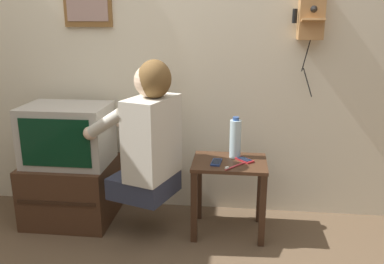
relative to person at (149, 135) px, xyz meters
name	(u,v)px	position (x,y,z in m)	size (l,w,h in m)	color
wall_back	(167,36)	(0.04, 0.48, 0.58)	(6.80, 0.05, 2.55)	beige
side_table	(229,179)	(0.51, 0.11, -0.31)	(0.48, 0.37, 0.51)	#422819
person	(149,135)	(0.00, 0.00, 0.00)	(0.60, 0.53, 0.88)	#2D3347
tv_stand	(71,190)	(-0.61, 0.16, -0.48)	(0.59, 0.50, 0.43)	#422819
television	(67,135)	(-0.60, 0.15, -0.06)	(0.57, 0.40, 0.41)	#ADA89E
wall_phone_antique	(311,12)	(1.00, 0.39, 0.74)	(0.20, 0.18, 0.75)	#AD7A47
cell_phone_held	(216,162)	(0.42, 0.06, -0.19)	(0.07, 0.13, 0.01)	navy
cell_phone_spare	(245,160)	(0.60, 0.13, -0.19)	(0.13, 0.13, 0.01)	maroon
water_bottle	(235,138)	(0.54, 0.19, -0.06)	(0.08, 0.08, 0.28)	silver
toothbrush	(234,166)	(0.54, 0.00, -0.18)	(0.12, 0.15, 0.02)	#D83F4C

